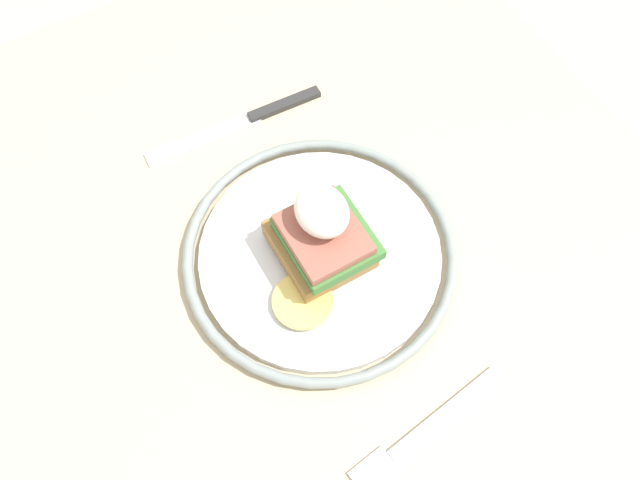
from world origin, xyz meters
TOP-DOWN VIEW (x-y plane):
  - ground_plane at (0.00, 0.00)m, footprint 6.00×6.00m
  - dining_table at (0.00, 0.00)m, footprint 0.86×0.76m
  - plate at (0.01, -0.02)m, footprint 0.26×0.26m
  - sandwich at (0.01, -0.02)m, footprint 0.11×0.11m
  - fork at (-0.18, -0.01)m, footprint 0.03×0.16m
  - knife at (0.19, -0.03)m, footprint 0.02×0.20m

SIDE VIEW (x-z plane):
  - ground_plane at x=0.00m, z-range 0.00..0.00m
  - dining_table at x=0.00m, z-range 0.23..0.96m
  - fork at x=-0.18m, z-range 0.72..0.73m
  - knife at x=0.19m, z-range 0.72..0.73m
  - plate at x=0.01m, z-range 0.72..0.74m
  - sandwich at x=0.01m, z-range 0.73..0.81m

